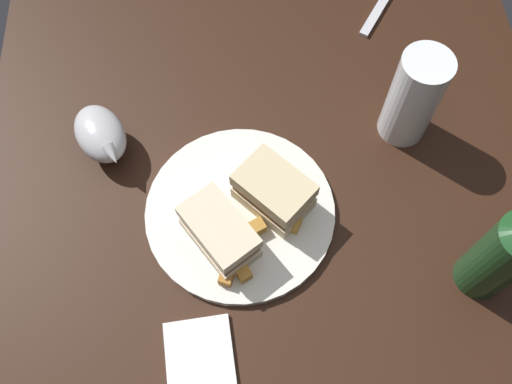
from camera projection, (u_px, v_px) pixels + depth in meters
The scene contains 15 objects.
ground_plane at pixel (265, 302), 1.50m from camera, with size 6.00×6.00×0.00m, color black.
dining_table at pixel (267, 261), 1.17m from camera, with size 1.01×0.90×0.72m, color black.
plate at pixel (240, 212), 0.82m from camera, with size 0.28×0.28×0.01m, color silver.
sandwich_half_left at pixel (219, 232), 0.77m from camera, with size 0.13×0.12×0.06m.
sandwich_half_right at pixel (276, 191), 0.79m from camera, with size 0.13×0.13×0.07m.
potato_wedge_front at pixel (230, 268), 0.77m from camera, with size 0.05×0.02×0.02m, color #AD702D.
potato_wedge_middle at pixel (240, 232), 0.79m from camera, with size 0.05×0.02×0.02m, color gold.
potato_wedge_back at pixel (250, 231), 0.79m from camera, with size 0.05×0.02×0.02m, color #B77F33.
potato_wedge_left_edge at pixel (239, 266), 0.77m from camera, with size 0.05×0.02×0.02m, color gold.
potato_wedge_right_edge at pixel (283, 220), 0.80m from camera, with size 0.05×0.02×0.02m, color gold.
pint_glass at pixel (412, 102), 0.83m from camera, with size 0.08×0.08×0.17m.
gravy_boat at pixel (101, 135), 0.84m from camera, with size 0.13×0.11×0.07m.
cider_bottle at pixel (506, 253), 0.69m from camera, with size 0.07×0.07×0.26m.
napkin at pixel (200, 360), 0.73m from camera, with size 0.11×0.09×0.01m, color white.
fork at pixel (383, 1), 1.00m from camera, with size 0.18×0.02×0.01m, color silver.
Camera 1 is at (-0.37, 0.05, 1.48)m, focal length 38.66 mm.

